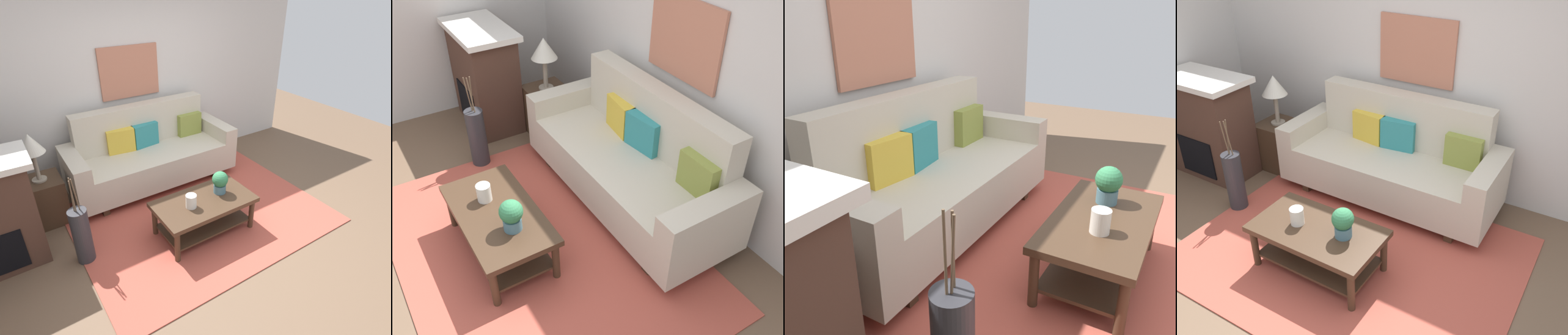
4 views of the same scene
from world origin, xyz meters
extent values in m
plane|color=brown|center=(0.00, 0.00, 0.00)|extent=(9.42, 9.42, 0.00)
cube|color=silver|center=(0.00, 2.06, 1.35)|extent=(5.42, 0.10, 2.70)
cube|color=#B24C3D|center=(0.00, 0.50, 0.01)|extent=(2.92, 2.19, 0.01)
cube|color=beige|center=(-0.15, 1.46, 0.32)|extent=(1.87, 0.84, 0.40)
cube|color=beige|center=(-0.15, 1.78, 0.80)|extent=(1.87, 0.20, 0.56)
cube|color=beige|center=(-1.18, 1.46, 0.42)|extent=(0.20, 0.84, 0.60)
cube|color=beige|center=(0.89, 1.46, 0.42)|extent=(0.20, 0.84, 0.60)
cube|color=#422D1E|center=(-0.98, 1.46, 0.06)|extent=(0.08, 0.74, 0.12)
cube|color=#422D1E|center=(0.69, 1.46, 0.06)|extent=(0.08, 0.74, 0.12)
cube|color=gold|center=(-0.50, 1.65, 0.68)|extent=(0.37, 0.17, 0.32)
cube|color=teal|center=(-0.15, 1.65, 0.68)|extent=(0.37, 0.16, 0.32)
cube|color=olive|center=(0.56, 1.65, 0.68)|extent=(0.36, 0.12, 0.32)
cube|color=#422D1E|center=(-0.14, 0.23, 0.41)|extent=(1.10, 0.60, 0.05)
cube|color=#422D1E|center=(-0.14, 0.23, 0.12)|extent=(0.98, 0.50, 0.02)
cylinder|color=#422D1E|center=(-0.63, -0.02, 0.19)|extent=(0.06, 0.06, 0.38)
cylinder|color=#422D1E|center=(0.35, -0.02, 0.19)|extent=(0.06, 0.06, 0.38)
cylinder|color=#422D1E|center=(-0.63, 0.48, 0.19)|extent=(0.06, 0.06, 0.38)
cylinder|color=#422D1E|center=(0.35, 0.48, 0.19)|extent=(0.06, 0.06, 0.38)
cylinder|color=white|center=(-0.32, 0.20, 0.50)|extent=(0.12, 0.12, 0.15)
cylinder|color=slate|center=(0.10, 0.26, 0.48)|extent=(0.14, 0.14, 0.10)
sphere|color=#32784B|center=(0.10, 0.26, 0.60)|extent=(0.18, 0.18, 0.18)
cylinder|color=brown|center=(-1.38, 0.52, 0.80)|extent=(0.04, 0.03, 0.36)
cylinder|color=brown|center=(-1.41, 0.54, 0.80)|extent=(0.03, 0.02, 0.36)
cylinder|color=brown|center=(-1.41, 0.50, 0.80)|extent=(0.02, 0.04, 0.36)
cube|color=#B77056|center=(-0.15, 1.99, 1.46)|extent=(0.82, 0.03, 0.67)
camera|label=1|loc=(-1.82, -2.18, 2.54)|focal=30.17mm
camera|label=2|loc=(2.46, -0.52, 2.83)|focal=41.32mm
camera|label=3|loc=(-2.46, -0.21, 1.65)|focal=36.79mm
camera|label=4|loc=(1.71, -1.97, 2.71)|focal=40.30mm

